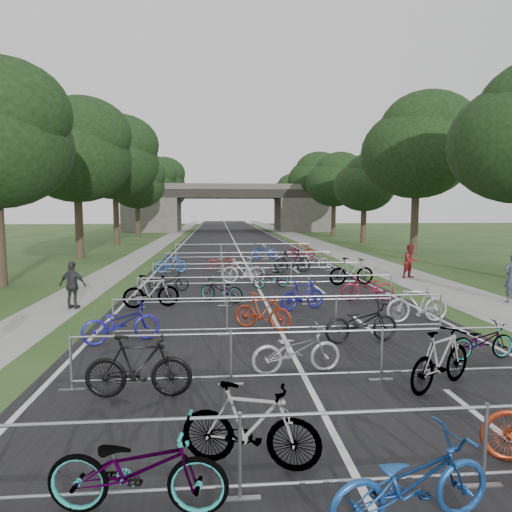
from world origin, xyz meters
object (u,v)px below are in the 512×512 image
Objects in this scene: bike_0 at (138,469)px; bike_2 at (411,482)px; bike_1 at (250,426)px; overpass_bridge at (229,208)px; pedestrian_b at (411,261)px; pedestrian_c at (73,285)px.

bike_0 reaches higher than bike_2.
bike_0 is 1.08× the size of bike_1.
bike_0 is 3.05m from bike_2.
overpass_bridge is 18.30× the size of pedestrian_b.
overpass_bridge is 64.39m from bike_1.
bike_1 is 1.14× the size of pedestrian_b.
overpass_bridge reaches higher than pedestrian_b.
bike_0 is 1.05× the size of bike_2.
bike_1 is 1.17× the size of pedestrian_c.
bike_2 is 13.59m from pedestrian_c.
bike_1 is 18.57m from pedestrian_b.
overpass_bridge is at bearing 79.17° from pedestrian_b.
bike_2 is at bearing -92.17° from bike_0.
bike_2 is 18.99m from pedestrian_b.
pedestrian_c is at bearing -178.41° from pedestrian_b.
pedestrian_b is (10.58, 16.95, 0.30)m from bike_0.
bike_0 is 1.26× the size of pedestrian_c.
pedestrian_b is (7.57, 17.42, 0.32)m from bike_2.
pedestrian_c is at bearing 27.01° from bike_0.
bike_1 is (-1.36, -64.31, -2.95)m from overpass_bridge.
bike_0 is at bearing 68.86° from bike_2.
overpass_bridge is at bearing -82.27° from pedestrian_c.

